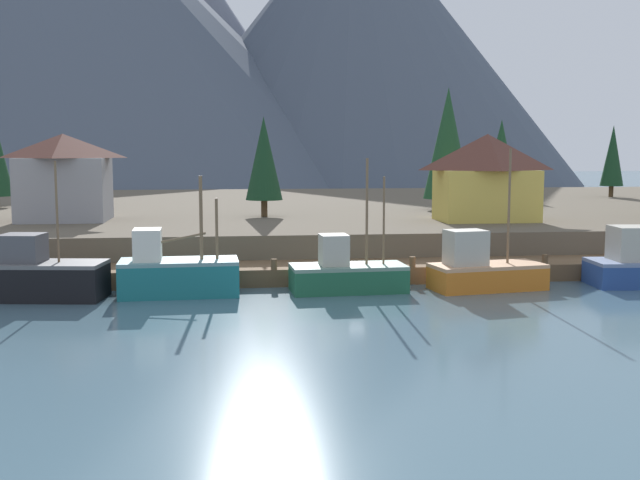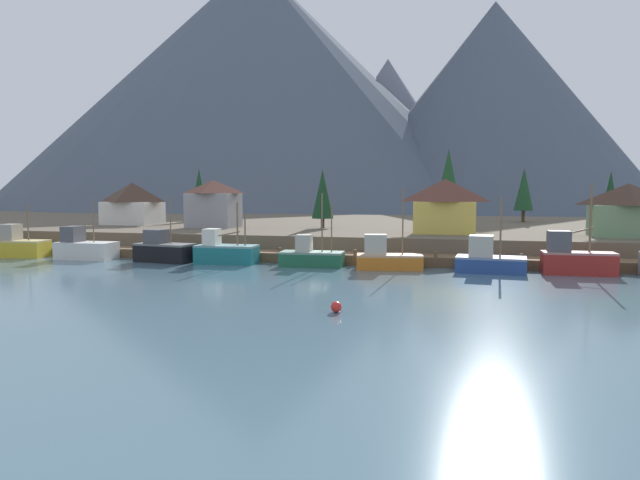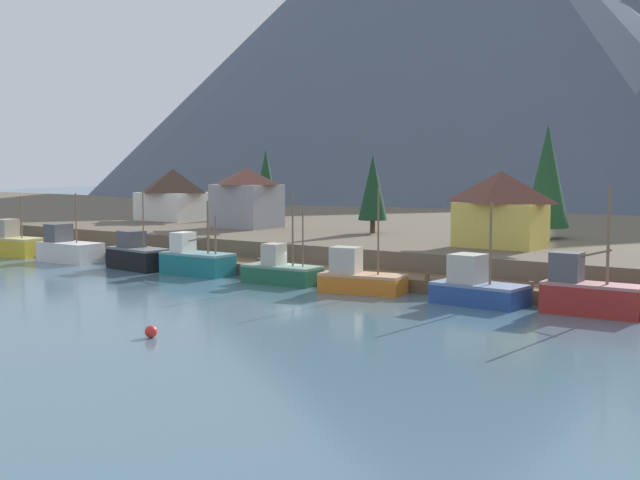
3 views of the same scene
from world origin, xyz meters
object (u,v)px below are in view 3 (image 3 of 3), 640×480
at_px(fishing_boat_yellow, 13,244).
at_px(conifer_mid_left, 373,188).
at_px(fishing_boat_white, 69,249).
at_px(house_yellow, 501,208).
at_px(house_grey, 247,197).
at_px(fishing_boat_teal, 196,261).
at_px(fishing_boat_blue, 477,287).
at_px(fishing_boat_red, 588,293).
at_px(conifer_back_left, 547,176).
at_px(fishing_boat_orange, 359,278).
at_px(fishing_boat_green, 281,271).
at_px(house_white, 173,194).
at_px(fishing_boat_black, 138,256).
at_px(channel_buoy, 151,332).
at_px(conifer_mid_right, 266,179).

xyz_separation_m(fishing_boat_yellow, conifer_mid_left, (30.89, 19.49, 5.78)).
xyz_separation_m(fishing_boat_white, house_yellow, (38.34, 13.85, 4.54)).
height_order(house_yellow, house_grey, house_grey).
xyz_separation_m(fishing_boat_teal, house_grey, (-9.13, 17.62, 4.57)).
xyz_separation_m(fishing_boat_white, fishing_boat_blue, (42.86, -0.06, -0.05)).
bearing_deg(fishing_boat_yellow, fishing_boat_red, -4.55).
height_order(fishing_boat_yellow, house_yellow, house_yellow).
xyz_separation_m(fishing_boat_blue, conifer_back_left, (-4.52, 24.23, 7.10)).
bearing_deg(fishing_boat_orange, fishing_boat_red, -7.20).
relative_size(fishing_boat_red, conifer_mid_left, 1.06).
xyz_separation_m(fishing_boat_green, house_white, (-32.84, 21.16, 4.67)).
relative_size(fishing_boat_black, conifer_mid_left, 0.92).
relative_size(fishing_boat_black, channel_buoy, 10.25).
distance_m(house_yellow, channel_buoy, 35.60).
relative_size(fishing_boat_blue, channel_buoy, 10.00).
bearing_deg(conifer_mid_right, house_grey, -58.11).
bearing_deg(fishing_boat_blue, conifer_mid_left, 140.48).
xyz_separation_m(fishing_boat_green, channel_buoy, (7.23, -21.07, -0.62)).
xyz_separation_m(fishing_boat_yellow, fishing_boat_teal, (25.22, 0.14, -0.07)).
distance_m(fishing_boat_black, house_yellow, 32.20).
distance_m(fishing_boat_yellow, channel_buoy, 46.62).
relative_size(fishing_boat_green, house_yellow, 0.99).
bearing_deg(fishing_boat_black, fishing_boat_teal, 10.18).
bearing_deg(fishing_boat_black, conifer_mid_left, 65.39).
bearing_deg(house_white, channel_buoy, -46.50).
distance_m(conifer_mid_right, conifer_back_left, 40.54).
relative_size(fishing_boat_green, conifer_mid_right, 0.86).
bearing_deg(house_grey, fishing_boat_yellow, -132.16).
relative_size(house_grey, conifer_back_left, 0.62).
xyz_separation_m(conifer_mid_left, conifer_back_left, (16.08, 4.70, 1.23)).
distance_m(house_grey, conifer_mid_left, 14.97).
bearing_deg(house_yellow, fishing_boat_yellow, -163.54).
height_order(fishing_boat_orange, fishing_boat_red, fishing_boat_red).
xyz_separation_m(fishing_boat_red, conifer_mid_left, (-28.16, 19.05, 5.66)).
height_order(fishing_boat_green, house_grey, house_grey).
xyz_separation_m(fishing_boat_white, fishing_boat_green, (25.80, 0.14, -0.25)).
xyz_separation_m(fishing_boat_orange, conifer_back_left, (4.93, 24.38, 7.18)).
bearing_deg(fishing_boat_black, fishing_boat_orange, 7.88).
distance_m(fishing_boat_black, channel_buoy, 31.26).
height_order(fishing_boat_white, house_grey, house_grey).
bearing_deg(conifer_mid_right, conifer_back_left, -11.13).
distance_m(fishing_boat_teal, fishing_boat_blue, 26.28).
distance_m(fishing_boat_yellow, conifer_back_left, 53.31).
xyz_separation_m(conifer_mid_right, conifer_back_left, (39.77, -7.83, 1.02)).
bearing_deg(conifer_mid_left, house_grey, -173.33).
relative_size(conifer_mid_right, conifer_back_left, 0.81).
bearing_deg(fishing_boat_red, channel_buoy, -131.06).
distance_m(fishing_boat_black, conifer_mid_right, 34.54).
distance_m(house_white, house_grey, 14.93).
bearing_deg(fishing_boat_black, conifer_back_left, 48.36).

